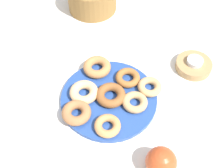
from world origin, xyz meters
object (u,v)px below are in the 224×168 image
donut_5 (150,87)px  tealight (195,61)px  donut_0 (97,67)px  apple (161,162)px  donut_1 (135,103)px  donut_2 (128,78)px  donut_4 (108,126)px  donut_6 (110,96)px  donut_plate (109,99)px  donut_7 (76,113)px  donut_3 (84,92)px  candle_holder (194,65)px

donut_5 → tealight: (0.12, 0.15, 0.01)m
donut_0 → tealight: size_ratio=1.70×
donut_0 → apple: apple is taller
donut_1 → donut_2: bearing=119.3°
donut_4 → apple: (0.17, -0.06, 0.01)m
donut_1 → donut_4: size_ratio=1.01×
donut_6 → donut_0: bearing=129.2°
donut_5 → tealight: bearing=51.3°
donut_1 → donut_2: (-0.05, 0.09, -0.00)m
donut_plate → donut_7: donut_7 is taller
donut_4 → donut_6: size_ratio=0.83×
donut_0 → donut_plate: bearing=-51.6°
donut_3 → tealight: bearing=37.6°
donut_3 → donut_7: 0.08m
donut_1 → donut_4: same height
donut_0 → donut_3: bearing=-91.1°
donut_0 → donut_2: donut_0 is taller
donut_7 → apple: bearing=-15.6°
donut_6 → candle_holder: donut_6 is taller
donut_2 → donut_3: 0.15m
donut_0 → donut_7: same height
donut_3 → donut_4: bearing=-38.9°
tealight → apple: apple is taller
apple → donut_7: bearing=164.4°
donut_4 → donut_5: size_ratio=1.01×
donut_1 → apple: (0.12, -0.17, 0.01)m
donut_7 → donut_6: bearing=49.7°
donut_5 → donut_3: bearing=-154.8°
donut_plate → donut_6: bearing=-38.3°
donut_4 → donut_6: donut_6 is taller
donut_7 → donut_2: bearing=59.7°
donut_1 → apple: 0.20m
donut_3 → donut_5: donut_3 is taller
donut_3 → apple: 0.31m
donut_1 → donut_plate: bearing=179.1°
donut_0 → donut_5: (0.18, -0.02, -0.00)m
donut_2 → donut_5: same height
donut_plate → donut_0: size_ratio=3.27×
donut_plate → donut_3: donut_3 is taller
apple → candle_holder: bearing=85.9°
donut_6 → donut_7: donut_7 is taller
donut_3 → donut_6: 0.08m
candle_holder → apple: 0.39m
donut_4 → donut_2: bearing=89.0°
donut_5 → donut_plate: bearing=-147.3°
donut_1 → candle_holder: donut_1 is taller
donut_7 → apple: 0.28m
donut_1 → apple: apple is taller
donut_5 → candle_holder: bearing=51.3°
donut_4 → tealight: 0.37m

